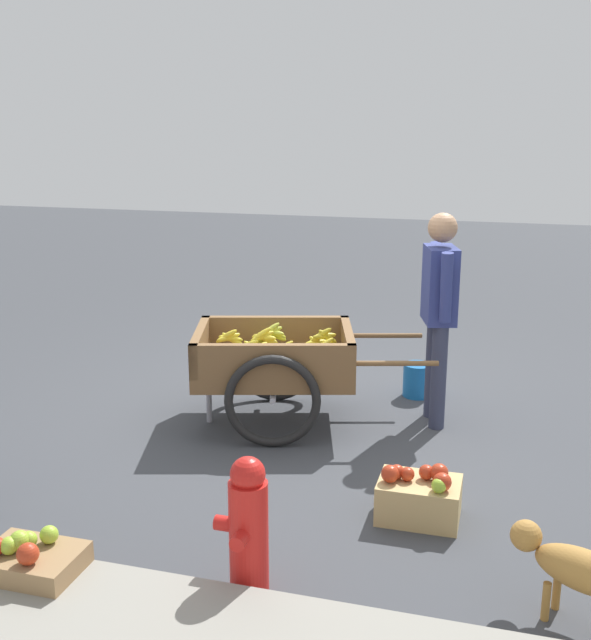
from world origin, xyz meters
TOP-DOWN VIEW (x-y plane):
  - ground_plane at (0.00, 0.00)m, footprint 24.00×24.00m
  - fruit_cart at (0.22, 0.12)m, footprint 1.80×1.19m
  - vendor_person at (-0.88, -0.19)m, footprint 0.29×0.54m
  - dog at (-1.69, 1.97)m, footprint 0.62×0.37m
  - fire_hydrant at (-0.28, 2.13)m, footprint 0.25×0.25m
  - plastic_bucket at (-0.70, -0.70)m, footprint 0.23×0.23m
  - apple_crate at (-0.95, 1.24)m, footprint 0.44×0.32m
  - mixed_fruit_crate at (0.66, 2.43)m, footprint 0.44×0.32m

SIDE VIEW (x-z plane):
  - ground_plane at x=0.00m, z-range 0.00..0.00m
  - mixed_fruit_crate at x=0.66m, z-range -0.03..0.29m
  - plastic_bucket at x=-0.70m, z-range 0.00..0.26m
  - apple_crate at x=-0.95m, z-range -0.03..0.29m
  - dog at x=-1.69m, z-range 0.07..0.47m
  - fire_hydrant at x=-0.28m, z-range 0.00..0.67m
  - fruit_cart at x=0.22m, z-range 0.08..0.80m
  - vendor_person at x=-0.88m, z-range 0.14..1.65m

